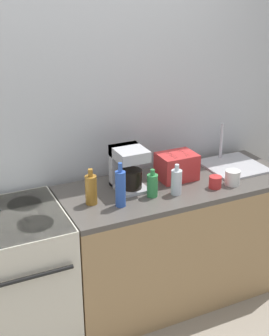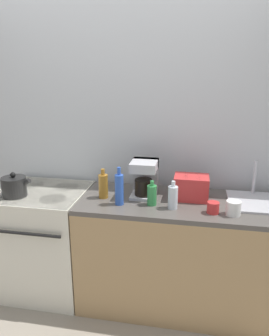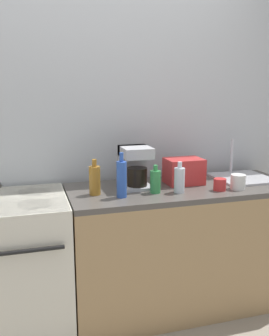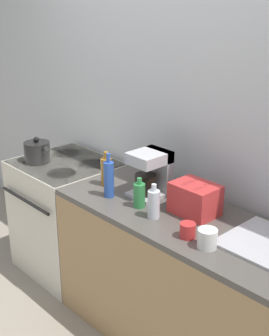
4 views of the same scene
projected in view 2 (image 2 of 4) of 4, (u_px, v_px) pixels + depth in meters
The scene contains 14 objects.
ground_plane at pixel (104, 320), 2.49m from camera, with size 12.00×12.00×0.00m, color gray.
wall_back at pixel (122, 134), 2.79m from camera, with size 8.00×0.05×2.60m.
stove at pixel (46, 239), 2.77m from camera, with size 0.71×0.69×0.89m.
counter_block at pixel (183, 254), 2.56m from camera, with size 1.60×0.64×0.89m.
kettle at pixel (14, 186), 2.53m from camera, with size 0.24×0.19×0.19m.
toaster at pixel (191, 187), 2.47m from camera, with size 0.26×0.19×0.18m.
coffee_maker at pixel (145, 177), 2.53m from camera, with size 0.19×0.24×0.28m.
sink_tray at pixel (256, 201), 2.42m from camera, with size 0.40×0.41×0.28m.
bottle_blue at pixel (119, 189), 2.36m from camera, with size 0.06×0.06×0.28m.
bottle_amber at pixel (103, 186), 2.49m from camera, with size 0.07×0.07×0.23m.
bottle_green at pixel (152, 195), 2.36m from camera, with size 0.07×0.07×0.18m.
bottle_clear at pixel (173, 197), 2.30m from camera, with size 0.07×0.07×0.20m.
cup_red at pixel (213, 208), 2.24m from camera, with size 0.08×0.08×0.08m.
cup_white at pixel (233, 208), 2.20m from camera, with size 0.10×0.10×0.10m.
Camera 2 is at (0.61, -1.97, 1.83)m, focal length 35.00 mm.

